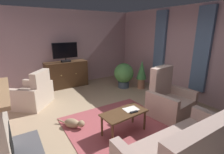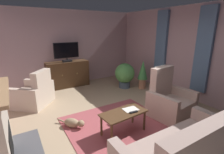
% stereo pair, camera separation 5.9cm
% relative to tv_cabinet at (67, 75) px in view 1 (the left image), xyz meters
% --- Properties ---
extents(ground_plane, '(5.79, 7.52, 0.04)m').
position_rel_tv_cabinet_xyz_m(ground_plane, '(0.23, -3.16, -0.46)').
color(ground_plane, tan).
extents(wall_back, '(5.79, 0.10, 2.73)m').
position_rel_tv_cabinet_xyz_m(wall_back, '(0.23, 0.35, 0.92)').
color(wall_back, gray).
rests_on(wall_back, ground_plane).
extents(wall_right_with_window, '(0.10, 7.52, 2.73)m').
position_rel_tv_cabinet_xyz_m(wall_right_with_window, '(2.88, -3.16, 0.92)').
color(wall_right_with_window, '#A6858B').
rests_on(wall_right_with_window, ground_plane).
extents(curtain_panel_near, '(0.10, 0.44, 2.29)m').
position_rel_tv_cabinet_xyz_m(curtain_panel_near, '(2.77, -3.31, 1.06)').
color(curtain_panel_near, slate).
extents(curtain_panel_far, '(0.10, 0.44, 2.29)m').
position_rel_tv_cabinet_xyz_m(curtain_panel_far, '(2.77, -1.81, 1.06)').
color(curtain_panel_far, slate).
extents(rug_central, '(2.19, 1.87, 0.01)m').
position_rel_tv_cabinet_xyz_m(rug_central, '(0.15, -3.10, -0.44)').
color(rug_central, '#9E474C').
rests_on(rug_central, ground_plane).
extents(tv_cabinet, '(1.47, 0.54, 0.93)m').
position_rel_tv_cabinet_xyz_m(tv_cabinet, '(0.00, 0.00, 0.00)').
color(tv_cabinet, black).
rests_on(tv_cabinet, ground_plane).
extents(television, '(0.87, 0.20, 0.68)m').
position_rel_tv_cabinet_xyz_m(television, '(-0.00, -0.05, 0.85)').
color(television, black).
rests_on(television, tv_cabinet).
extents(coffee_table, '(0.96, 0.52, 0.47)m').
position_rel_tv_cabinet_xyz_m(coffee_table, '(0.07, -3.45, -0.04)').
color(coffee_table, '#4C331E').
rests_on(coffee_table, ground_plane).
extents(tv_remote, '(0.17, 0.07, 0.02)m').
position_rel_tv_cabinet_xyz_m(tv_remote, '(0.23, -3.57, 0.04)').
color(tv_remote, black).
rests_on(tv_remote, coffee_table).
extents(folded_newspaper, '(0.31, 0.24, 0.01)m').
position_rel_tv_cabinet_xyz_m(folded_newspaper, '(0.26, -3.43, 0.03)').
color(folded_newspaper, silver).
rests_on(folded_newspaper, coffee_table).
extents(armchair_angled_to_table, '(1.05, 0.95, 1.19)m').
position_rel_tv_cabinet_xyz_m(armchair_angled_to_table, '(1.46, -3.41, -0.08)').
color(armchair_angled_to_table, '#BC9E8E').
rests_on(armchair_angled_to_table, ground_plane).
extents(armchair_in_far_corner, '(1.29, 1.30, 0.99)m').
position_rel_tv_cabinet_xyz_m(armchair_in_far_corner, '(-1.31, -1.04, -0.13)').
color(armchair_in_far_corner, '#C6B29E').
rests_on(armchair_in_far_corner, ground_plane).
extents(potted_plant_on_hearth_side, '(0.70, 0.70, 0.89)m').
position_rel_tv_cabinet_xyz_m(potted_plant_on_hearth_side, '(1.71, -1.19, 0.06)').
color(potted_plant_on_hearth_side, '#3D4C5B').
rests_on(potted_plant_on_hearth_side, ground_plane).
extents(potted_plant_small_fern_corner, '(0.35, 0.35, 1.01)m').
position_rel_tv_cabinet_xyz_m(potted_plant_small_fern_corner, '(2.18, -1.60, 0.13)').
color(potted_plant_small_fern_corner, '#99664C').
rests_on(potted_plant_small_fern_corner, ground_plane).
extents(cat, '(0.44, 0.59, 0.22)m').
position_rel_tv_cabinet_xyz_m(cat, '(-0.73, -2.72, -0.34)').
color(cat, '#937A5B').
rests_on(cat, ground_plane).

